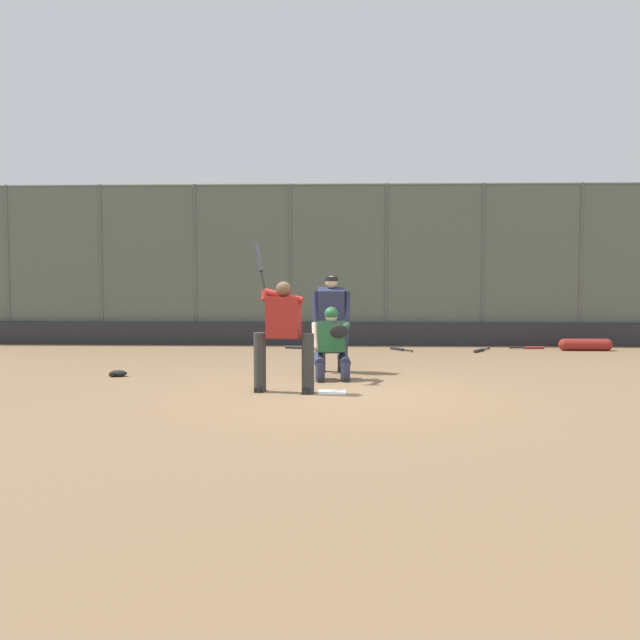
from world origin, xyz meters
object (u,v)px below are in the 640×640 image
object	(u,v)px
batter_at_plate	(283,332)
spare_bat_first_base_side	(399,349)
spare_bat_by_padding	(480,350)
spare_bat_third_base_side	(531,348)
spare_bat_near_backstop	(298,347)
equipment_bag_dugout_side	(586,345)
umpire_home	(331,320)
fielding_glove_on_dirt	(118,373)
catcher_behind_plate	(332,342)

from	to	relation	value
batter_at_plate	spare_bat_first_base_side	distance (m)	6.45
spare_bat_first_base_side	spare_bat_by_padding	bearing A→B (deg)	-129.93
spare_bat_by_padding	spare_bat_third_base_side	bearing A→B (deg)	147.40
spare_bat_third_base_side	spare_bat_first_base_side	world-z (taller)	same
batter_at_plate	spare_bat_near_backstop	xyz separation A→B (m)	(0.19, -6.27, -0.90)
batter_at_plate	equipment_bag_dugout_side	size ratio (longest dim) A/B	1.85
spare_bat_first_base_side	equipment_bag_dugout_side	size ratio (longest dim) A/B	0.57
umpire_home	equipment_bag_dugout_side	size ratio (longest dim) A/B	1.41
umpire_home	spare_bat_third_base_side	world-z (taller)	umpire_home
umpire_home	spare_bat_by_padding	size ratio (longest dim) A/B	2.24
spare_bat_first_base_side	fielding_glove_on_dirt	world-z (taller)	fielding_glove_on_dirt
spare_bat_by_padding	spare_bat_near_backstop	bearing A→B (deg)	-64.49
spare_bat_first_base_side	fielding_glove_on_dirt	size ratio (longest dim) A/B	2.28
fielding_glove_on_dirt	batter_at_plate	bearing A→B (deg)	152.64
spare_bat_near_backstop	equipment_bag_dugout_side	xyz separation A→B (m)	(-6.71, 0.15, 0.11)
batter_at_plate	spare_bat_by_padding	xyz separation A→B (m)	(-4.03, -5.80, -0.90)
batter_at_plate	spare_bat_third_base_side	bearing A→B (deg)	-119.25
catcher_behind_plate	equipment_bag_dugout_side	bearing A→B (deg)	-147.44
spare_bat_third_base_side	equipment_bag_dugout_side	world-z (taller)	equipment_bag_dugout_side
umpire_home	spare_bat_third_base_side	xyz separation A→B (m)	(-4.66, -4.11, -0.92)
catcher_behind_plate	fielding_glove_on_dirt	world-z (taller)	catcher_behind_plate
catcher_behind_plate	spare_bat_near_backstop	world-z (taller)	catcher_behind_plate
batter_at_plate	umpire_home	distance (m)	2.42
spare_bat_third_base_side	spare_bat_first_base_side	distance (m)	3.20
spare_bat_by_padding	fielding_glove_on_dirt	size ratio (longest dim) A/B	2.55
umpire_home	spare_bat_near_backstop	xyz separation A→B (m)	(0.88, -3.95, -0.92)
spare_bat_near_backstop	spare_bat_first_base_side	bearing A→B (deg)	-168.76
umpire_home	equipment_bag_dugout_side	world-z (taller)	umpire_home
spare_bat_by_padding	equipment_bag_dugout_side	distance (m)	2.51
spare_bat_by_padding	equipment_bag_dugout_side	bearing A→B (deg)	129.22
spare_bat_by_padding	spare_bat_first_base_side	distance (m)	1.86
batter_at_plate	catcher_behind_plate	bearing A→B (deg)	-108.19
umpire_home	spare_bat_third_base_side	bearing A→B (deg)	-137.63
umpire_home	spare_bat_third_base_side	distance (m)	6.28
spare_bat_near_backstop	equipment_bag_dugout_side	distance (m)	6.71
spare_bat_near_backstop	equipment_bag_dugout_side	world-z (taller)	equipment_bag_dugout_side
spare_bat_by_padding	spare_bat_first_base_side	size ratio (longest dim) A/B	1.12
spare_bat_near_backstop	spare_bat_third_base_side	size ratio (longest dim) A/B	1.01
spare_bat_near_backstop	spare_bat_third_base_side	world-z (taller)	same
spare_bat_by_padding	equipment_bag_dugout_side	xyz separation A→B (m)	(-2.49, -0.32, 0.11)
batter_at_plate	spare_bat_by_padding	distance (m)	7.12
fielding_glove_on_dirt	spare_bat_by_padding	bearing A→B (deg)	-149.35
spare_bat_by_padding	equipment_bag_dugout_side	world-z (taller)	equipment_bag_dugout_side
batter_at_plate	equipment_bag_dugout_side	distance (m)	8.97
umpire_home	catcher_behind_plate	bearing A→B (deg)	92.52
spare_bat_third_base_side	fielding_glove_on_dirt	bearing A→B (deg)	-157.52
umpire_home	fielding_glove_on_dirt	size ratio (longest dim) A/B	5.70
spare_bat_first_base_side	spare_bat_near_backstop	bearing A→B (deg)	50.16
spare_bat_first_base_side	fielding_glove_on_dirt	bearing A→B (deg)	96.56
fielding_glove_on_dirt	spare_bat_third_base_side	bearing A→B (deg)	-150.12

